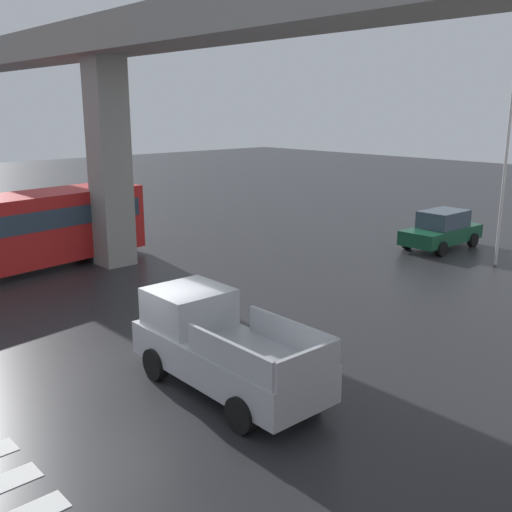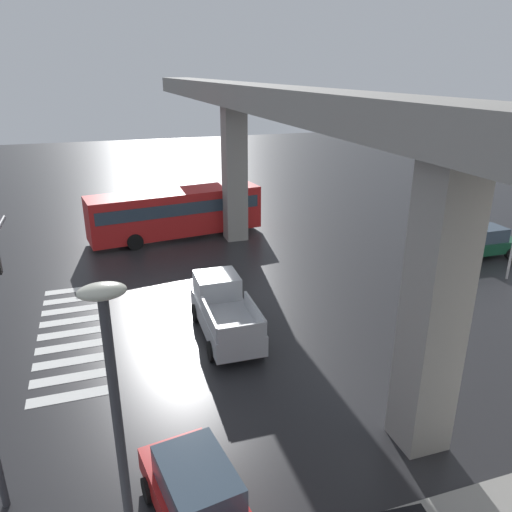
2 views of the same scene
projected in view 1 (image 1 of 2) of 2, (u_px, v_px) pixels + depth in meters
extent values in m
plane|color=#232326|center=(147.00, 370.00, 14.48)|extent=(120.00, 120.00, 0.00)
cube|color=gray|center=(282.00, 7.00, 15.29)|extent=(59.96, 2.38, 1.20)
cube|color=gray|center=(110.00, 164.00, 23.35)|extent=(1.30, 1.30, 8.18)
cube|color=#A8AAAF|center=(227.00, 358.00, 13.28)|extent=(5.13, 1.98, 0.80)
cube|color=#A8AAAF|center=(189.00, 307.00, 14.13)|extent=(1.73, 1.78, 0.90)
cube|color=#3F5160|center=(178.00, 302.00, 14.47)|extent=(0.13, 1.67, 0.77)
cube|color=#A8AAAF|center=(229.00, 355.00, 11.72)|extent=(2.65, 0.14, 0.60)
cube|color=#A8AAAF|center=(291.00, 334.00, 12.83)|extent=(2.65, 0.14, 0.60)
cube|color=#A8AAAF|center=(308.00, 365.00, 11.29)|extent=(0.13, 1.75, 0.60)
cylinder|color=black|center=(156.00, 364.00, 13.95)|extent=(0.76, 0.29, 0.76)
cylinder|color=black|center=(216.00, 344.00, 15.11)|extent=(0.76, 0.29, 0.76)
cylinder|color=black|center=(242.00, 414.00, 11.65)|extent=(0.76, 0.29, 0.76)
cylinder|color=black|center=(305.00, 387.00, 12.81)|extent=(0.76, 0.29, 0.76)
cube|color=red|center=(13.00, 231.00, 22.69)|extent=(4.00, 11.04, 2.70)
cube|color=#2D3D4C|center=(12.00, 219.00, 22.58)|extent=(3.96, 10.52, 0.76)
cube|color=#2D3D4C|center=(125.00, 205.00, 26.61)|extent=(2.24, 0.40, 1.49)
cylinder|color=black|center=(81.00, 240.00, 26.56)|extent=(0.48, 1.00, 0.96)
cylinder|color=black|center=(115.00, 248.00, 25.04)|extent=(0.48, 1.00, 0.96)
cube|color=#14472D|center=(441.00, 234.00, 26.96)|extent=(1.80, 4.32, 0.64)
cube|color=#384756|center=(443.00, 219.00, 26.85)|extent=(1.52, 2.25, 0.76)
cylinder|color=black|center=(442.00, 249.00, 25.55)|extent=(0.25, 0.64, 0.64)
cylinder|color=black|center=(408.00, 242.00, 26.80)|extent=(0.25, 0.64, 0.64)
cylinder|color=black|center=(473.00, 240.00, 27.27)|extent=(0.25, 0.64, 0.64)
cylinder|color=black|center=(440.00, 234.00, 28.52)|extent=(0.25, 0.64, 0.64)
cylinder|color=silver|center=(508.00, 144.00, 23.02)|extent=(0.12, 0.12, 9.77)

